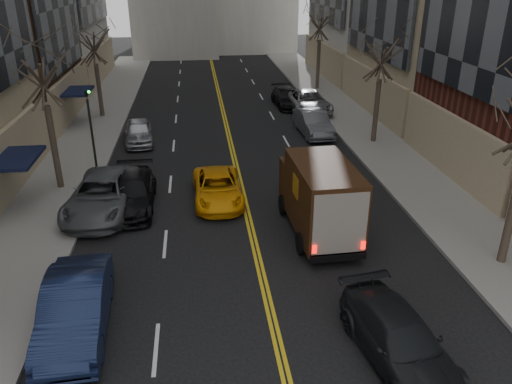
{
  "coord_description": "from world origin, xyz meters",
  "views": [
    {
      "loc": [
        -2.01,
        -3.42,
        9.94
      ],
      "look_at": [
        0.08,
        13.65,
        2.2
      ],
      "focal_mm": 35.0,
      "sensor_mm": 36.0,
      "label": 1
    }
  ],
  "objects_px": {
    "observer_sedan": "(399,339)",
    "taxi": "(218,188)",
    "ups_truck": "(319,197)",
    "pedestrian": "(299,191)"
  },
  "relations": [
    {
      "from": "taxi",
      "to": "ups_truck",
      "type": "bearing_deg",
      "value": -43.61
    },
    {
      "from": "observer_sedan",
      "to": "taxi",
      "type": "bearing_deg",
      "value": 103.88
    },
    {
      "from": "ups_truck",
      "to": "taxi",
      "type": "height_order",
      "value": "ups_truck"
    },
    {
      "from": "ups_truck",
      "to": "taxi",
      "type": "bearing_deg",
      "value": 135.91
    },
    {
      "from": "taxi",
      "to": "pedestrian",
      "type": "height_order",
      "value": "pedestrian"
    },
    {
      "from": "taxi",
      "to": "pedestrian",
      "type": "relative_size",
      "value": 3.05
    },
    {
      "from": "ups_truck",
      "to": "taxi",
      "type": "xyz_separation_m",
      "value": [
        -3.89,
        3.53,
        -0.93
      ]
    },
    {
      "from": "ups_truck",
      "to": "observer_sedan",
      "type": "xyz_separation_m",
      "value": [
        0.49,
        -7.42,
        -0.89
      ]
    },
    {
      "from": "observer_sedan",
      "to": "pedestrian",
      "type": "distance_m",
      "value": 9.94
    },
    {
      "from": "observer_sedan",
      "to": "taxi",
      "type": "xyz_separation_m",
      "value": [
        -4.38,
        10.96,
        -0.04
      ]
    }
  ]
}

